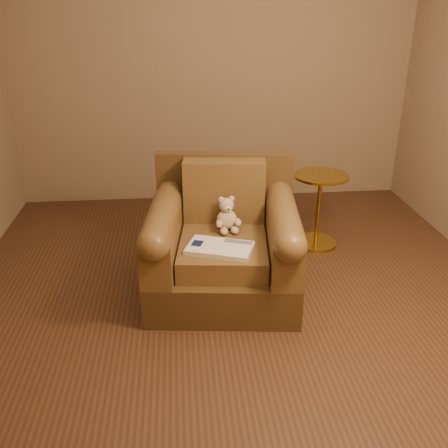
{
  "coord_description": "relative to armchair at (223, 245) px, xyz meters",
  "views": [
    {
      "loc": [
        -0.38,
        -3.09,
        1.95
      ],
      "look_at": [
        -0.09,
        -0.01,
        0.56
      ],
      "focal_mm": 40.0,
      "sensor_mm": 36.0,
      "label": 1
    }
  ],
  "objects": [
    {
      "name": "room",
      "position": [
        0.08,
        -0.08,
        1.36
      ],
      "size": [
        4.02,
        4.02,
        2.71
      ],
      "color": "#897254",
      "rests_on": "ground"
    },
    {
      "name": "floor",
      "position": [
        0.08,
        -0.08,
        -0.36
      ],
      "size": [
        4.0,
        4.0,
        0.0
      ],
      "primitive_type": "plane",
      "color": "#4C2D1A",
      "rests_on": "ground"
    },
    {
      "name": "teddy_bear",
      "position": [
        0.03,
        0.08,
        0.18
      ],
      "size": [
        0.18,
        0.21,
        0.25
      ],
      "rotation": [
        0.0,
        0.0,
        0.11
      ],
      "color": "#CBAD8E",
      "rests_on": "armchair"
    },
    {
      "name": "armchair",
      "position": [
        0.0,
        0.0,
        0.0
      ],
      "size": [
        1.13,
        1.09,
        0.92
      ],
      "rotation": [
        0.0,
        0.0,
        -0.11
      ],
      "color": "#4C3419",
      "rests_on": "floor"
    },
    {
      "name": "guidebook",
      "position": [
        -0.05,
        -0.24,
        0.1
      ],
      "size": [
        0.49,
        0.38,
        0.03
      ],
      "rotation": [
        0.0,
        0.0,
        -0.35
      ],
      "color": "beige",
      "rests_on": "armchair"
    },
    {
      "name": "side_table",
      "position": [
        0.87,
        0.66,
        -0.01
      ],
      "size": [
        0.46,
        0.46,
        0.64
      ],
      "color": "gold",
      "rests_on": "floor"
    }
  ]
}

